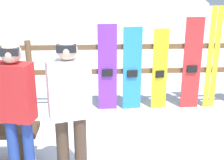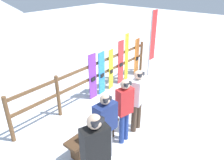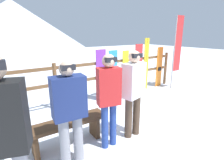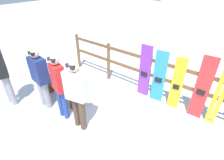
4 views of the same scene
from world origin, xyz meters
TOP-DOWN VIEW (x-y plane):
  - ground_plane at (0.00, 0.00)m, footprint 40.00×40.00m
  - fence at (0.00, 2.17)m, footprint 5.70×0.10m
  - bench at (-1.72, 0.54)m, footprint 1.43×0.36m
  - person_black at (-2.62, -0.40)m, footprint 0.49×0.37m
  - person_red at (-1.12, 0.13)m, footprint 0.41×0.29m
  - person_navy at (-1.81, 0.10)m, footprint 0.48×0.29m
  - person_white at (-0.57, 0.15)m, footprint 0.48×0.34m
  - snowboard_purple at (-0.10, 2.11)m, footprint 0.32×0.06m
  - snowboard_blue at (0.32, 2.11)m, footprint 0.32×0.08m
  - snowboard_yellow at (0.80, 2.11)m, footprint 0.27×0.09m
  - snowboard_red at (1.34, 2.11)m, footprint 0.31×0.06m
  - ski_pair_yellow at (1.69, 2.11)m, footprint 0.19×0.02m

SIDE VIEW (x-z plane):
  - ground_plane at x=0.00m, z-range 0.00..0.00m
  - bench at x=-1.72m, z-range 0.12..0.59m
  - snowboard_yellow at x=0.80m, z-range 0.00..1.40m
  - snowboard_blue at x=0.32m, z-range 0.00..1.43m
  - fence at x=0.00m, z-range 0.12..1.33m
  - snowboard_purple at x=-0.10m, z-range 0.00..1.48m
  - snowboard_red at x=1.34m, z-range 0.00..1.58m
  - ski_pair_yellow at x=1.69m, z-range 0.00..1.77m
  - person_navy at x=-1.81m, z-range 0.11..1.69m
  - person_white at x=-0.57m, z-range 0.13..1.77m
  - person_red at x=-1.12m, z-range 0.15..1.76m
  - person_black at x=-2.62m, z-range 0.15..1.92m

